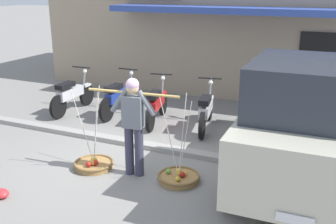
{
  "coord_description": "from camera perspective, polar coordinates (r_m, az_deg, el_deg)",
  "views": [
    {
      "loc": [
        3.49,
        -5.83,
        3.12
      ],
      "look_at": [
        0.63,
        0.6,
        0.85
      ],
      "focal_mm": 42.41,
      "sensor_mm": 36.0,
      "label": 1
    }
  ],
  "objects": [
    {
      "name": "fruit_vendor",
      "position": [
        6.57,
        -5.0,
        -1.24
      ],
      "size": [
        1.58,
        0.23,
        1.7
      ],
      "color": "#38384C",
      "rests_on": "ground"
    },
    {
      "name": "plastic_litter_bag",
      "position": [
        6.7,
        -22.94,
        -10.74
      ],
      "size": [
        0.28,
        0.22,
        0.14
      ],
      "primitive_type": "ellipsoid",
      "color": "red",
      "rests_on": "ground"
    },
    {
      "name": "parked_truck",
      "position": [
        6.84,
        20.08,
        -1.04
      ],
      "size": [
        2.24,
        4.75,
        2.1
      ],
      "color": "beige",
      "rests_on": "ground"
    },
    {
      "name": "sidewalk_curb",
      "position": [
        8.02,
        -3.81,
        -4.69
      ],
      "size": [
        20.0,
        0.24,
        0.1
      ],
      "primitive_type": "cube",
      "color": "gray",
      "rests_on": "ground"
    },
    {
      "name": "motorcycle_third_in_row",
      "position": [
        9.26,
        -1.64,
        1.11
      ],
      "size": [
        0.58,
        1.8,
        1.09
      ],
      "color": "black",
      "rests_on": "ground"
    },
    {
      "name": "ground_plane",
      "position": [
        7.48,
        -6.31,
        -6.9
      ],
      "size": [
        90.0,
        90.0,
        0.0
      ],
      "primitive_type": "plane",
      "color": "gray"
    },
    {
      "name": "motorcycle_end_of_row",
      "position": [
        8.87,
        5.51,
        0.29
      ],
      "size": [
        0.56,
        1.8,
        1.09
      ],
      "color": "black",
      "rests_on": "ground"
    },
    {
      "name": "motorcycle_nearest_shop",
      "position": [
        10.36,
        -13.64,
        2.44
      ],
      "size": [
        0.54,
        1.82,
        1.09
      ],
      "color": "black",
      "rests_on": "ground"
    },
    {
      "name": "fruit_basket_right_side",
      "position": [
        7.24,
        -10.62,
        -7.34
      ],
      "size": [
        0.71,
        0.71,
        1.45
      ],
      "color": "#9E7542",
      "rests_on": "ground"
    },
    {
      "name": "fruit_basket_left_side",
      "position": [
        6.67,
        1.54,
        -9.31
      ],
      "size": [
        0.71,
        0.71,
        1.45
      ],
      "color": "#9E7542",
      "rests_on": "ground"
    },
    {
      "name": "motorcycle_second_in_row",
      "position": [
        9.93,
        -7.04,
        2.14
      ],
      "size": [
        0.54,
        1.82,
        1.09
      ],
      "color": "black",
      "rests_on": "ground"
    },
    {
      "name": "storefront_building",
      "position": [
        13.32,
        13.7,
        12.99
      ],
      "size": [
        13.0,
        6.0,
        4.2
      ],
      "color": "tan",
      "rests_on": "ground"
    }
  ]
}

